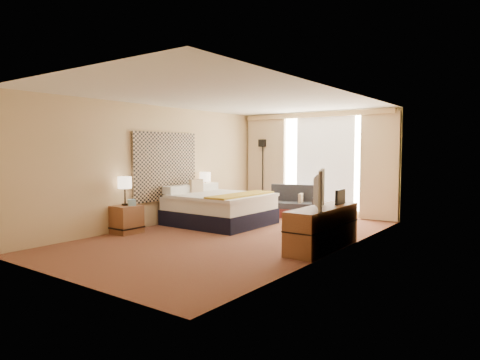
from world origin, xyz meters
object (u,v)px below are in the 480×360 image
Objects in this scene: nightstand_right at (209,206)px; media_dresser at (322,228)px; desk_chair at (334,219)px; bed at (219,208)px; loveseat at (292,206)px; television at (314,189)px; floor_lamp at (263,160)px; lamp_right at (205,177)px; lamp_left at (125,183)px; nightstand_left at (127,219)px.

media_dresser is at bearing -21.40° from nightstand_right.
desk_chair is (3.67, -0.94, 0.15)m from nightstand_right.
media_dresser is (3.70, -1.45, 0.07)m from nightstand_right.
bed is 2.05m from loveseat.
loveseat is 1.28× the size of television.
floor_lamp is 2.00m from lamp_right.
floor_lamp is at bearing 100.63° from bed.
loveseat reaches higher than nightstand_right.
lamp_left is at bearing -95.08° from floor_lamp.
bed is at bearing 46.40° from television.
lamp_right is (-0.05, 2.43, 0.70)m from nightstand_left.
bed is at bearing -79.37° from floor_lamp.
nightstand_left is 3.99m from desk_chair.
television is at bearing -73.24° from loveseat.
nightstand_left is at bearing -113.07° from bed.
nightstand_right is 0.28× the size of bed.
lamp_left is 0.52× the size of television.
media_dresser is 3.45m from loveseat.
bed reaches higher than desk_chair.
lamp_right is at bearing 43.67° from television.
lamp_right is (-3.75, 1.38, 0.63)m from media_dresser.
media_dresser is 3.17× the size of lamp_left.
loveseat is 3.67m from television.
floor_lamp is 3.40× the size of lamp_left.
media_dresser is 1.88× the size of desk_chair.
desk_chair is 1.73× the size of lamp_right.
nightstand_right is 0.97× the size of lamp_left.
media_dresser is 1.66× the size of television.
loveseat is at bearing 39.47° from lamp_right.
loveseat reaches higher than media_dresser.
lamp_right is at bearing -126.49° from nightstand_right.
nightstand_left is 4.50m from floor_lamp.
television is (3.30, -3.51, -0.35)m from floor_lamp.
desk_chair is at bearing -24.82° from television.
lamp_left is (-0.39, -4.35, -0.37)m from floor_lamp.
desk_chair is at bearing 93.26° from media_dresser.
nightstand_right is at bearing 89.16° from lamp_left.
nightstand_left is 0.29× the size of floor_lamp.
nightstand_right is 0.99× the size of lamp_right.
nightstand_left is 0.28× the size of bed.
nightstand_left is 0.31× the size of media_dresser.
desk_chair is at bearing -6.87° from bed.
nightstand_right is at bearing 42.41° from television.
nightstand_left is at bearing -130.94° from loveseat.
bed is at bearing 66.93° from nightstand_left.
loveseat is at bearing 130.89° from desk_chair.
loveseat is at bearing 38.86° from nightstand_right.
loveseat is at bearing 11.69° from television.
bed is 3.60× the size of lamp_right.
floor_lamp is 4.38m from lamp_left.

